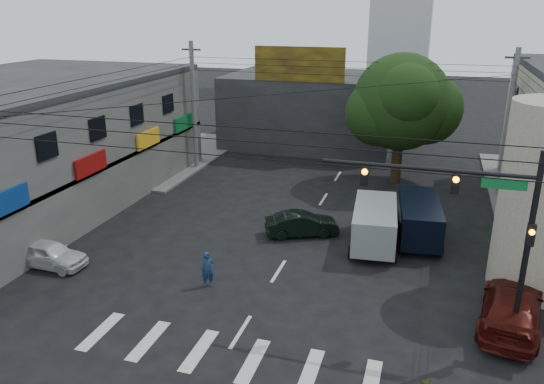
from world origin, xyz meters
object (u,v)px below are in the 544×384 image
at_px(silver_minivan, 374,226).
at_px(dark_sedan, 302,224).
at_px(street_tree, 401,102).
at_px(utility_pole_far_left, 194,107).
at_px(white_compact, 49,254).
at_px(maroon_sedan, 511,308).
at_px(utility_pole_far_right, 507,125).
at_px(traffic_officer, 208,270).
at_px(navy_van, 419,221).
at_px(traffic_gantry, 478,215).

bearing_deg(silver_minivan, dark_sedan, 81.88).
bearing_deg(street_tree, dark_sedan, -110.30).
distance_m(utility_pole_far_left, silver_minivan, 17.77).
bearing_deg(street_tree, utility_pole_far_left, -176.05).
height_order(white_compact, maroon_sedan, maroon_sedan).
distance_m(utility_pole_far_right, dark_sedan, 14.84).
bearing_deg(traffic_officer, utility_pole_far_right, 18.85).
relative_size(street_tree, silver_minivan, 1.72).
distance_m(maroon_sedan, navy_van, 8.06).
xyz_separation_m(traffic_gantry, silver_minivan, (-4.02, 7.07, -3.78)).
xyz_separation_m(utility_pole_far_left, dark_sedan, (10.53, -9.74, -3.97)).
height_order(traffic_gantry, dark_sedan, traffic_gantry).
bearing_deg(silver_minivan, traffic_gantry, -155.56).
bearing_deg(traffic_gantry, street_tree, 101.99).
relative_size(utility_pole_far_right, silver_minivan, 1.82).
relative_size(white_compact, silver_minivan, 0.72).
distance_m(maroon_sedan, silver_minivan, 8.11).
relative_size(dark_sedan, navy_van, 0.75).
height_order(street_tree, navy_van, street_tree).
height_order(dark_sedan, white_compact, dark_sedan).
distance_m(navy_van, traffic_officer, 11.42).
bearing_deg(utility_pole_far_left, traffic_officer, -63.75).
distance_m(dark_sedan, navy_van, 6.02).
distance_m(traffic_gantry, silver_minivan, 8.97).
distance_m(street_tree, silver_minivan, 11.80).
relative_size(street_tree, dark_sedan, 2.17).
height_order(dark_sedan, navy_van, navy_van).
bearing_deg(utility_pole_far_right, navy_van, -118.52).
bearing_deg(traffic_officer, utility_pole_far_left, 83.92).
distance_m(traffic_gantry, maroon_sedan, 4.64).
bearing_deg(dark_sedan, utility_pole_far_left, 22.70).
relative_size(maroon_sedan, traffic_officer, 3.46).
bearing_deg(utility_pole_far_left, dark_sedan, -42.78).
xyz_separation_m(utility_pole_far_left, utility_pole_far_right, (21.00, 0.00, 0.00)).
height_order(white_compact, silver_minivan, silver_minivan).
relative_size(silver_minivan, traffic_officer, 3.18).
relative_size(utility_pole_far_left, silver_minivan, 1.82).
bearing_deg(utility_pole_far_right, traffic_gantry, -98.94).
bearing_deg(navy_van, silver_minivan, 118.87).
height_order(utility_pole_far_left, silver_minivan, utility_pole_far_left).
xyz_separation_m(dark_sedan, white_compact, (-10.34, -6.87, -0.01)).
bearing_deg(utility_pole_far_right, dark_sedan, -137.07).
bearing_deg(dark_sedan, street_tree, -44.82).
height_order(utility_pole_far_right, white_compact, utility_pole_far_right).
height_order(white_compact, traffic_officer, traffic_officer).
xyz_separation_m(traffic_gantry, maroon_sedan, (1.75, 1.38, -4.07)).
bearing_deg(maroon_sedan, street_tree, -62.06).
xyz_separation_m(traffic_gantry, traffic_officer, (-10.35, 0.82, -4.04)).
height_order(traffic_gantry, utility_pole_far_left, utility_pole_far_left).
bearing_deg(dark_sedan, navy_van, -102.27).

